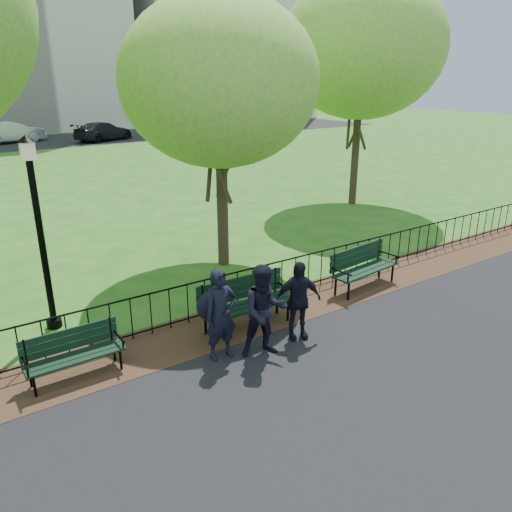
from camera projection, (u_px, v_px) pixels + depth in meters
ground at (268, 357)px, 9.09m from camera, size 120.00×120.00×0.00m
asphalt_path at (421, 473)px, 6.45m from camera, size 60.00×9.20×0.01m
dirt_strip at (226, 325)px, 10.25m from camera, size 60.00×1.60×0.01m
iron_fence at (213, 295)px, 10.48m from camera, size 24.06×0.06×1.00m
apartment_east at (210, 7)px, 56.00m from camera, size 20.00×15.00×24.00m
park_bench_main at (228, 301)px, 9.69m from camera, size 2.17×0.67×1.12m
park_bench_left_a at (73, 349)px, 8.36m from camera, size 1.63×0.52×0.92m
park_bench_right_a at (362, 263)px, 11.90m from camera, size 1.97×0.79×1.09m
lamppost at (40, 229)px, 9.49m from camera, size 0.35×0.35×3.84m
tree_near_e at (219, 82)px, 12.00m from camera, size 4.85×4.85×6.75m
tree_mid_e at (362, 47)px, 17.94m from camera, size 5.97×5.97×8.32m
person_left at (221, 315)px, 8.81m from camera, size 0.63×0.43×1.70m
person_mid at (265, 311)px, 8.91m from camera, size 0.94×0.70×1.74m
person_right at (298, 300)px, 9.52m from camera, size 1.00×0.68×1.58m
sedan_silver at (10, 132)px, 37.21m from camera, size 5.11×2.78×1.60m
sedan_dark at (104, 131)px, 38.53m from camera, size 5.22×3.74×1.40m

